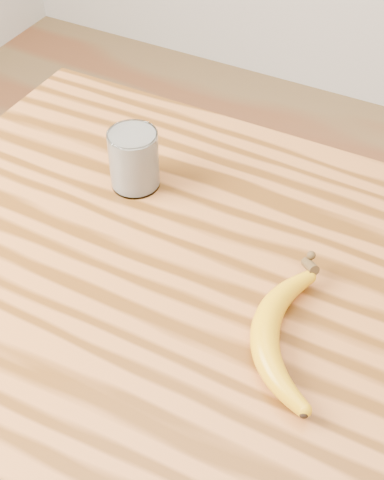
% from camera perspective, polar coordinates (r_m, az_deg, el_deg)
% --- Properties ---
extents(table, '(1.20, 0.80, 0.90)m').
position_cam_1_polar(table, '(1.11, 3.28, -8.48)').
color(table, '#B0652D').
rests_on(table, ground).
extents(smoothie_glass, '(0.09, 0.09, 0.11)m').
position_cam_1_polar(smoothie_glass, '(1.15, -4.98, 6.89)').
color(smoothie_glass, white).
rests_on(smoothie_glass, table).
extents(banana, '(0.22, 0.36, 0.04)m').
position_cam_1_polar(banana, '(0.93, 6.16, -7.85)').
color(banana, orange).
rests_on(banana, table).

